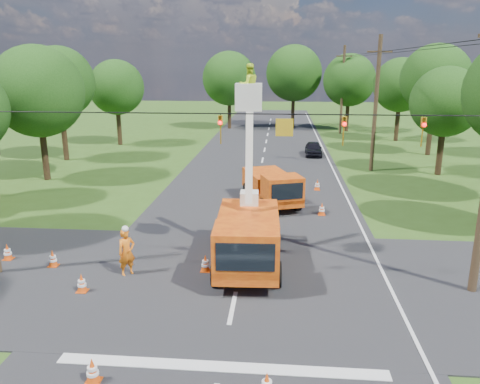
# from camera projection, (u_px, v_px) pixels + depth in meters

# --- Properties ---
(ground) EXTENTS (140.00, 140.00, 0.00)m
(ground) POSITION_uv_depth(u_px,v_px,m) (260.00, 174.00, 34.92)
(ground) COLOR #305018
(ground) RESTS_ON ground
(road_main) EXTENTS (12.00, 100.00, 0.06)m
(road_main) POSITION_uv_depth(u_px,v_px,m) (260.00, 174.00, 34.92)
(road_main) COLOR black
(road_main) RESTS_ON ground
(road_cross) EXTENTS (56.00, 10.00, 0.07)m
(road_cross) POSITION_uv_depth(u_px,v_px,m) (238.00, 282.00, 17.63)
(road_cross) COLOR black
(road_cross) RESTS_ON ground
(stop_bar) EXTENTS (9.00, 0.45, 0.02)m
(stop_bar) POSITION_uv_depth(u_px,v_px,m) (221.00, 368.00, 12.63)
(stop_bar) COLOR silver
(stop_bar) RESTS_ON ground
(edge_line) EXTENTS (0.12, 90.00, 0.02)m
(edge_line) POSITION_uv_depth(u_px,v_px,m) (336.00, 175.00, 34.46)
(edge_line) COLOR silver
(edge_line) RESTS_ON ground
(bucket_truck) EXTENTS (2.77, 6.48, 7.97)m
(bucket_truck) POSITION_uv_depth(u_px,v_px,m) (248.00, 227.00, 18.66)
(bucket_truck) COLOR orange
(bucket_truck) RESTS_ON ground
(second_truck) EXTENTS (3.76, 5.91, 2.08)m
(second_truck) POSITION_uv_depth(u_px,v_px,m) (272.00, 186.00, 27.15)
(second_truck) COLOR orange
(second_truck) RESTS_ON ground
(ground_worker) EXTENTS (0.81, 0.79, 1.88)m
(ground_worker) POSITION_uv_depth(u_px,v_px,m) (127.00, 252.00, 17.99)
(ground_worker) COLOR orange
(ground_worker) RESTS_ON ground
(distant_car) EXTENTS (1.54, 3.66, 1.24)m
(distant_car) POSITION_uv_depth(u_px,v_px,m) (313.00, 149.00, 41.79)
(distant_car) COLOR black
(distant_car) RESTS_ON ground
(traffic_cone_0) EXTENTS (0.38, 0.38, 0.71)m
(traffic_cone_0) POSITION_uv_depth(u_px,v_px,m) (92.00, 371.00, 11.96)
(traffic_cone_0) COLOR #DE480B
(traffic_cone_0) RESTS_ON ground
(traffic_cone_2) EXTENTS (0.38, 0.38, 0.71)m
(traffic_cone_2) POSITION_uv_depth(u_px,v_px,m) (267.00, 226.00, 22.66)
(traffic_cone_2) COLOR #DE480B
(traffic_cone_2) RESTS_ON ground
(traffic_cone_3) EXTENTS (0.38, 0.38, 0.71)m
(traffic_cone_3) POSITION_uv_depth(u_px,v_px,m) (322.00, 209.00, 25.28)
(traffic_cone_3) COLOR #DE480B
(traffic_cone_3) RESTS_ON ground
(traffic_cone_4) EXTENTS (0.38, 0.38, 0.71)m
(traffic_cone_4) POSITION_uv_depth(u_px,v_px,m) (82.00, 283.00, 16.75)
(traffic_cone_4) COLOR #DE480B
(traffic_cone_4) RESTS_ON ground
(traffic_cone_5) EXTENTS (0.38, 0.38, 0.71)m
(traffic_cone_5) POSITION_uv_depth(u_px,v_px,m) (53.00, 259.00, 18.86)
(traffic_cone_5) COLOR #DE480B
(traffic_cone_5) RESTS_ON ground
(traffic_cone_6) EXTENTS (0.38, 0.38, 0.71)m
(traffic_cone_6) POSITION_uv_depth(u_px,v_px,m) (8.00, 252.00, 19.51)
(traffic_cone_6) COLOR #DE480B
(traffic_cone_6) RESTS_ON ground
(traffic_cone_7) EXTENTS (0.38, 0.38, 0.71)m
(traffic_cone_7) POSITION_uv_depth(u_px,v_px,m) (317.00, 185.00, 30.33)
(traffic_cone_7) COLOR #DE480B
(traffic_cone_7) RESTS_ON ground
(traffic_cone_8) EXTENTS (0.38, 0.38, 0.71)m
(traffic_cone_8) POSITION_uv_depth(u_px,v_px,m) (205.00, 263.00, 18.40)
(traffic_cone_8) COLOR #DE480B
(traffic_cone_8) RESTS_ON ground
(pole_right_mid) EXTENTS (1.80, 0.30, 10.00)m
(pole_right_mid) POSITION_uv_depth(u_px,v_px,m) (376.00, 103.00, 34.78)
(pole_right_mid) COLOR #4C3823
(pole_right_mid) RESTS_ON ground
(pole_right_far) EXTENTS (1.80, 0.30, 10.00)m
(pole_right_far) POSITION_uv_depth(u_px,v_px,m) (342.00, 89.00, 54.00)
(pole_right_far) COLOR #4C3823
(pole_right_far) RESTS_ON ground
(signal_span) EXTENTS (18.00, 0.29, 1.07)m
(signal_span) POSITION_uv_depth(u_px,v_px,m) (303.00, 127.00, 15.88)
(signal_span) COLOR black
(signal_span) RESTS_ON ground
(tree_left_d) EXTENTS (6.20, 6.20, 9.24)m
(tree_left_d) POSITION_uv_depth(u_px,v_px,m) (38.00, 92.00, 31.67)
(tree_left_d) COLOR #382616
(tree_left_d) RESTS_ON ground
(tree_left_e) EXTENTS (5.80, 5.80, 9.41)m
(tree_left_e) POSITION_uv_depth(u_px,v_px,m) (59.00, 82.00, 38.45)
(tree_left_e) COLOR #382616
(tree_left_e) RESTS_ON ground
(tree_left_f) EXTENTS (5.40, 5.40, 8.40)m
(tree_left_f) POSITION_uv_depth(u_px,v_px,m) (116.00, 88.00, 46.18)
(tree_left_f) COLOR #382616
(tree_left_f) RESTS_ON ground
(tree_right_c) EXTENTS (5.00, 5.00, 7.83)m
(tree_right_c) POSITION_uv_depth(u_px,v_px,m) (446.00, 102.00, 33.38)
(tree_right_c) COLOR #382616
(tree_right_c) RESTS_ON ground
(tree_right_d) EXTENTS (6.00, 6.00, 9.70)m
(tree_right_d) POSITION_uv_depth(u_px,v_px,m) (436.00, 79.00, 40.57)
(tree_right_d) COLOR #382616
(tree_right_d) RESTS_ON ground
(tree_right_e) EXTENTS (5.60, 5.60, 8.63)m
(tree_right_e) POSITION_uv_depth(u_px,v_px,m) (400.00, 85.00, 48.56)
(tree_right_e) COLOR #382616
(tree_right_e) RESTS_ON ground
(tree_far_a) EXTENTS (6.60, 6.60, 9.50)m
(tree_far_a) POSITION_uv_depth(u_px,v_px,m) (229.00, 79.00, 57.72)
(tree_far_a) COLOR #382616
(tree_far_a) RESTS_ON ground
(tree_far_b) EXTENTS (7.00, 7.00, 10.32)m
(tree_far_b) POSITION_uv_depth(u_px,v_px,m) (294.00, 73.00, 58.81)
(tree_far_b) COLOR #382616
(tree_far_b) RESTS_ON ground
(tree_far_c) EXTENTS (6.20, 6.20, 9.18)m
(tree_far_c) POSITION_uv_depth(u_px,v_px,m) (349.00, 80.00, 55.58)
(tree_far_c) COLOR #382616
(tree_far_c) RESTS_ON ground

